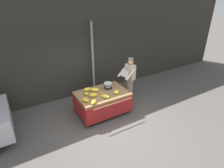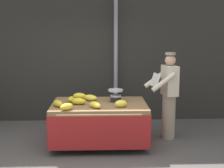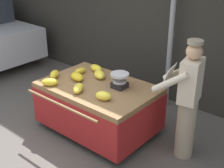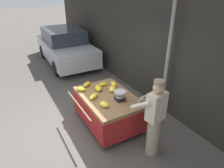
{
  "view_description": "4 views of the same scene",
  "coord_description": "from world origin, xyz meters",
  "px_view_note": "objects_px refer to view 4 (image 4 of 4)",
  "views": [
    {
      "loc": [
        -2.45,
        -4.29,
        4.04
      ],
      "look_at": [
        0.62,
        0.91,
        0.99
      ],
      "focal_mm": 30.78,
      "sensor_mm": 36.0,
      "label": 1
    },
    {
      "loc": [
        0.2,
        -4.98,
        2.17
      ],
      "look_at": [
        0.41,
        0.86,
        1.15
      ],
      "focal_mm": 51.54,
      "sensor_mm": 36.0,
      "label": 2
    },
    {
      "loc": [
        3.15,
        -2.36,
        2.84
      ],
      "look_at": [
        0.54,
        0.73,
        0.96
      ],
      "focal_mm": 50.41,
      "sensor_mm": 36.0,
      "label": 3
    },
    {
      "loc": [
        3.91,
        -1.18,
        3.25
      ],
      "look_at": [
        0.27,
        0.89,
        1.15
      ],
      "focal_mm": 32.22,
      "sensor_mm": 36.0,
      "label": 4
    }
  ],
  "objects_px": {
    "vendor_person": "(154,119)",
    "parked_car": "(65,46)",
    "street_pole": "(167,64)",
    "banana_bunch_3": "(104,104)",
    "banana_bunch_7": "(94,96)",
    "banana_bunch_5": "(87,84)",
    "banana_cart": "(108,103)",
    "banana_bunch_1": "(81,89)",
    "banana_bunch_0": "(98,88)",
    "banana_bunch_4": "(103,84)",
    "banana_bunch_6": "(114,84)",
    "weighing_scale": "(120,96)",
    "banana_bunch_2": "(113,89)"
  },
  "relations": [
    {
      "from": "banana_bunch_3",
      "to": "banana_bunch_5",
      "type": "height_order",
      "value": "banana_bunch_3"
    },
    {
      "from": "banana_bunch_4",
      "to": "parked_car",
      "type": "bearing_deg",
      "value": 175.56
    },
    {
      "from": "banana_bunch_7",
      "to": "vendor_person",
      "type": "xyz_separation_m",
      "value": [
        1.42,
        0.64,
        0.02
      ]
    },
    {
      "from": "banana_bunch_3",
      "to": "parked_car",
      "type": "distance_m",
      "value": 5.29
    },
    {
      "from": "banana_cart",
      "to": "parked_car",
      "type": "height_order",
      "value": "parked_car"
    },
    {
      "from": "weighing_scale",
      "to": "banana_bunch_0",
      "type": "bearing_deg",
      "value": -162.25
    },
    {
      "from": "banana_bunch_4",
      "to": "vendor_person",
      "type": "xyz_separation_m",
      "value": [
        1.89,
        0.15,
        0.03
      ]
    },
    {
      "from": "banana_cart",
      "to": "banana_bunch_7",
      "type": "xyz_separation_m",
      "value": [
        -0.07,
        -0.35,
        0.26
      ]
    },
    {
      "from": "banana_bunch_1",
      "to": "banana_cart",
      "type": "bearing_deg",
      "value": 40.84
    },
    {
      "from": "weighing_scale",
      "to": "parked_car",
      "type": "xyz_separation_m",
      "value": [
        -5.16,
        0.33,
        -0.17
      ]
    },
    {
      "from": "street_pole",
      "to": "banana_bunch_7",
      "type": "height_order",
      "value": "street_pole"
    },
    {
      "from": "weighing_scale",
      "to": "banana_bunch_7",
      "type": "xyz_separation_m",
      "value": [
        -0.38,
        -0.49,
        -0.06
      ]
    },
    {
      "from": "banana_bunch_0",
      "to": "banana_bunch_5",
      "type": "xyz_separation_m",
      "value": [
        -0.35,
        -0.17,
        -0.0
      ]
    },
    {
      "from": "banana_bunch_1",
      "to": "banana_bunch_4",
      "type": "relative_size",
      "value": 1.13
    },
    {
      "from": "weighing_scale",
      "to": "banana_bunch_1",
      "type": "height_order",
      "value": "weighing_scale"
    },
    {
      "from": "banana_bunch_5",
      "to": "banana_bunch_7",
      "type": "bearing_deg",
      "value": -9.24
    },
    {
      "from": "parked_car",
      "to": "banana_cart",
      "type": "bearing_deg",
      "value": -5.65
    },
    {
      "from": "weighing_scale",
      "to": "banana_bunch_3",
      "type": "bearing_deg",
      "value": -80.72
    },
    {
      "from": "banana_bunch_4",
      "to": "banana_bunch_6",
      "type": "distance_m",
      "value": 0.28
    },
    {
      "from": "weighing_scale",
      "to": "parked_car",
      "type": "relative_size",
      "value": 0.07
    },
    {
      "from": "banana_cart",
      "to": "banana_bunch_2",
      "type": "relative_size",
      "value": 6.29
    },
    {
      "from": "banana_bunch_6",
      "to": "banana_cart",
      "type": "bearing_deg",
      "value": -44.5
    },
    {
      "from": "banana_bunch_0",
      "to": "banana_bunch_4",
      "type": "xyz_separation_m",
      "value": [
        -0.16,
        0.22,
        -0.01
      ]
    },
    {
      "from": "banana_cart",
      "to": "parked_car",
      "type": "relative_size",
      "value": 0.45
    },
    {
      "from": "street_pole",
      "to": "banana_bunch_7",
      "type": "relative_size",
      "value": 10.28
    },
    {
      "from": "banana_bunch_3",
      "to": "vendor_person",
      "type": "relative_size",
      "value": 0.13
    },
    {
      "from": "banana_bunch_4",
      "to": "banana_bunch_6",
      "type": "relative_size",
      "value": 0.85
    },
    {
      "from": "street_pole",
      "to": "banana_bunch_6",
      "type": "distance_m",
      "value": 1.46
    },
    {
      "from": "street_pole",
      "to": "banana_bunch_5",
      "type": "height_order",
      "value": "street_pole"
    },
    {
      "from": "banana_bunch_2",
      "to": "banana_bunch_6",
      "type": "relative_size",
      "value": 1.08
    },
    {
      "from": "vendor_person",
      "to": "parked_car",
      "type": "relative_size",
      "value": 0.44
    },
    {
      "from": "banana_bunch_3",
      "to": "vendor_person",
      "type": "distance_m",
      "value": 1.14
    },
    {
      "from": "banana_bunch_3",
      "to": "banana_bunch_4",
      "type": "relative_size",
      "value": 1.02
    },
    {
      "from": "street_pole",
      "to": "banana_cart",
      "type": "height_order",
      "value": "street_pole"
    },
    {
      "from": "banana_bunch_3",
      "to": "banana_bunch_6",
      "type": "relative_size",
      "value": 0.87
    },
    {
      "from": "weighing_scale",
      "to": "banana_cart",
      "type": "bearing_deg",
      "value": -154.53
    },
    {
      "from": "banana_cart",
      "to": "weighing_scale",
      "type": "distance_m",
      "value": 0.47
    },
    {
      "from": "street_pole",
      "to": "parked_car",
      "type": "distance_m",
      "value": 5.36
    },
    {
      "from": "banana_bunch_5",
      "to": "banana_bunch_7",
      "type": "distance_m",
      "value": 0.67
    },
    {
      "from": "banana_bunch_0",
      "to": "banana_bunch_3",
      "type": "distance_m",
      "value": 0.79
    },
    {
      "from": "street_pole",
      "to": "banana_bunch_2",
      "type": "bearing_deg",
      "value": -113.85
    },
    {
      "from": "banana_bunch_4",
      "to": "parked_car",
      "type": "height_order",
      "value": "parked_car"
    },
    {
      "from": "banana_cart",
      "to": "parked_car",
      "type": "xyz_separation_m",
      "value": [
        -4.85,
        0.48,
        0.16
      ]
    },
    {
      "from": "banana_bunch_0",
      "to": "parked_car",
      "type": "relative_size",
      "value": 0.07
    },
    {
      "from": "banana_bunch_3",
      "to": "banana_bunch_6",
      "type": "xyz_separation_m",
      "value": [
        -0.77,
        0.68,
        -0.0
      ]
    },
    {
      "from": "banana_bunch_2",
      "to": "parked_car",
      "type": "bearing_deg",
      "value": 176.92
    },
    {
      "from": "banana_bunch_2",
      "to": "banana_bunch_4",
      "type": "relative_size",
      "value": 1.27
    },
    {
      "from": "banana_bunch_4",
      "to": "banana_bunch_5",
      "type": "xyz_separation_m",
      "value": [
        -0.2,
        -0.38,
        0.01
      ]
    },
    {
      "from": "street_pole",
      "to": "banana_bunch_3",
      "type": "relative_size",
      "value": 13.04
    },
    {
      "from": "banana_bunch_2",
      "to": "vendor_person",
      "type": "xyz_separation_m",
      "value": [
        1.52,
        0.07,
        0.02
      ]
    }
  ]
}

